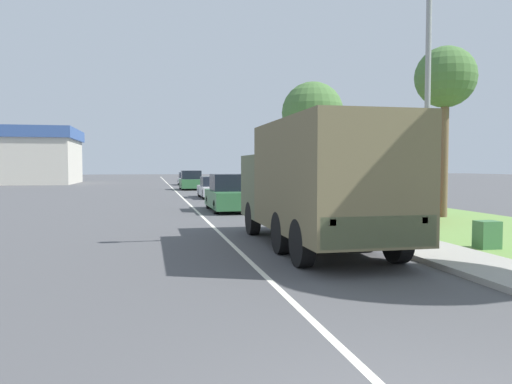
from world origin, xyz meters
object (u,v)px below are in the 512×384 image
object	(u,v)px
car_fourth_ahead	(186,179)
pickup_truck	(378,195)
car_second_ahead	(214,188)
lamp_post	(421,58)
military_truck	(317,181)
car_third_ahead	(191,181)
car_nearest_ahead	(230,195)

from	to	relation	value
car_fourth_ahead	pickup_truck	world-z (taller)	pickup_truck
car_second_ahead	car_fourth_ahead	size ratio (longest dim) A/B	1.12
lamp_post	car_fourth_ahead	bearing A→B (deg)	93.35
car_second_ahead	lamp_post	world-z (taller)	lamp_post
military_truck	pickup_truck	bearing A→B (deg)	54.17
car_second_ahead	car_fourth_ahead	xyz separation A→B (m)	(-0.11, 23.37, 0.01)
car_third_ahead	lamp_post	size ratio (longest dim) A/B	0.50
car_third_ahead	car_second_ahead	bearing A→B (deg)	-87.46
military_truck	car_nearest_ahead	xyz separation A→B (m)	(-0.46, 11.15, -0.96)
military_truck	car_second_ahead	size ratio (longest dim) A/B	1.69
military_truck	pickup_truck	distance (m)	8.70
car_third_ahead	car_fourth_ahead	size ratio (longest dim) A/B	1.00
car_fourth_ahead	lamp_post	world-z (taller)	lamp_post
car_nearest_ahead	pickup_truck	distance (m)	6.90
car_fourth_ahead	car_nearest_ahead	bearing A→B (deg)	-90.63
military_truck	car_third_ahead	world-z (taller)	military_truck
car_nearest_ahead	car_fourth_ahead	xyz separation A→B (m)	(0.37, 33.32, -0.12)
car_nearest_ahead	car_third_ahead	bearing A→B (deg)	90.12
lamp_post	car_second_ahead	bearing A→B (deg)	96.64
military_truck	lamp_post	size ratio (longest dim) A/B	0.95
car_third_ahead	lamp_post	xyz separation A→B (m)	(3.05, -33.53, 4.05)
pickup_truck	lamp_post	bearing A→B (deg)	-108.49
car_third_ahead	car_fourth_ahead	xyz separation A→B (m)	(0.41, 11.49, -0.11)
military_truck	car_fourth_ahead	xyz separation A→B (m)	(-0.09, 44.47, -1.08)
car_nearest_ahead	pickup_truck	bearing A→B (deg)	-36.70
car_fourth_ahead	lamp_post	distance (m)	45.29
military_truck	car_nearest_ahead	world-z (taller)	military_truck
car_third_ahead	pickup_truck	size ratio (longest dim) A/B	0.77
car_second_ahead	car_third_ahead	world-z (taller)	car_third_ahead
pickup_truck	car_third_ahead	bearing A→B (deg)	102.13
lamp_post	car_third_ahead	bearing A→B (deg)	95.19
military_truck	car_fourth_ahead	world-z (taller)	military_truck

